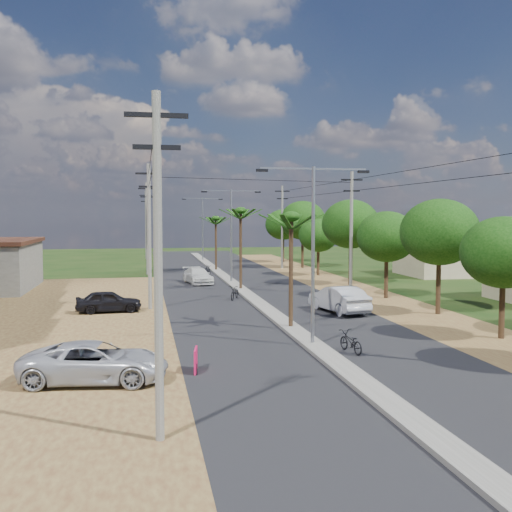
{
  "coord_description": "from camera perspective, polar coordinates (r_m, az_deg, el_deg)",
  "views": [
    {
      "loc": [
        -7.36,
        -25.43,
        5.91
      ],
      "look_at": [
        0.36,
        15.52,
        3.0
      ],
      "focal_mm": 42.0,
      "sensor_mm": 36.0,
      "label": 1
    }
  ],
  "objects": [
    {
      "name": "utility_pole_w_a",
      "position": [
        15.48,
        -9.31,
        -0.34
      ],
      "size": [
        1.6,
        0.24,
        9.0
      ],
      "color": "#605E56",
      "rests_on": "ground"
    },
    {
      "name": "palm_median_near",
      "position": [
        30.34,
        3.37,
        3.28
      ],
      "size": [
        2.0,
        2.0,
        6.15
      ],
      "color": "black",
      "rests_on": "ground"
    },
    {
      "name": "car_parked_silver",
      "position": [
        21.99,
        -15.1,
        -9.84
      ],
      "size": [
        5.35,
        2.98,
        1.41
      ],
      "primitive_type": "imported",
      "rotation": [
        0.0,
        0.0,
        1.44
      ],
      "color": "#ADAFB6",
      "rests_on": "ground"
    },
    {
      "name": "palm_median_far",
      "position": [
        61.87,
        -3.85,
        3.39
      ],
      "size": [
        2.0,
        2.0,
        5.85
      ],
      "color": "black",
      "rests_on": "ground"
    },
    {
      "name": "streetlight_far",
      "position": [
        75.8,
        -5.11,
        3.13
      ],
      "size": [
        5.1,
        0.18,
        8.0
      ],
      "color": "gray",
      "rests_on": "ground"
    },
    {
      "name": "house_east_far",
      "position": [
        60.59,
        17.25,
        0.49
      ],
      "size": [
        7.6,
        7.5,
        4.6
      ],
      "color": "tan",
      "rests_on": "ground"
    },
    {
      "name": "moto_rider_west_a",
      "position": [
        41.33,
        -2.02,
        -3.54
      ],
      "size": [
        1.33,
        1.98,
        0.98
      ],
      "primitive_type": "imported",
      "rotation": [
        0.0,
        0.0,
        -0.4
      ],
      "color": "black",
      "rests_on": "ground"
    },
    {
      "name": "dirt_shoulder_east",
      "position": [
        43.83,
        10.67,
        -3.8
      ],
      "size": [
        5.0,
        90.0,
        0.03
      ],
      "primitive_type": "cube",
      "color": "#57331D",
      "rests_on": "ground"
    },
    {
      "name": "tree_east_b",
      "position": [
        30.46,
        22.51,
        0.3
      ],
      "size": [
        4.0,
        4.0,
        5.83
      ],
      "color": "black",
      "rests_on": "ground"
    },
    {
      "name": "tree_east_g",
      "position": [
        65.72,
        4.47,
        3.4
      ],
      "size": [
        5.0,
        5.0,
        7.38
      ],
      "color": "black",
      "rests_on": "ground"
    },
    {
      "name": "tree_east_e",
      "position": [
        50.38,
        9.01,
        3.01
      ],
      "size": [
        4.8,
        4.8,
        7.14
      ],
      "color": "black",
      "rests_on": "ground"
    },
    {
      "name": "utility_pole_e_c",
      "position": [
        65.16,
        2.51,
        2.98
      ],
      "size": [
        1.6,
        0.24,
        9.0
      ],
      "color": "#605E56",
      "rests_on": "ground"
    },
    {
      "name": "roadside_sign",
      "position": [
        22.77,
        -5.76,
        -9.9
      ],
      "size": [
        0.23,
        1.1,
        0.92
      ],
      "rotation": [
        0.0,
        0.0,
        -0.15
      ],
      "color": "#BE1144",
      "rests_on": "ground"
    },
    {
      "name": "utility_pole_e_b",
      "position": [
        44.03,
        9.06,
        2.44
      ],
      "size": [
        1.6,
        0.24,
        9.0
      ],
      "color": "#605E56",
      "rests_on": "ground"
    },
    {
      "name": "palm_median_mid",
      "position": [
        46.02,
        -1.48,
        3.98
      ],
      "size": [
        2.0,
        2.0,
        6.55
      ],
      "color": "black",
      "rests_on": "ground"
    },
    {
      "name": "car_white_far",
      "position": [
        51.0,
        -5.56,
        -1.94
      ],
      "size": [
        2.59,
        4.77,
        1.31
      ],
      "primitive_type": "imported",
      "rotation": [
        0.0,
        0.0,
        0.17
      ],
      "color": "beige",
      "rests_on": "ground"
    },
    {
      "name": "tree_east_c",
      "position": [
        36.66,
        17.07,
        2.18
      ],
      "size": [
        4.6,
        4.6,
        6.83
      ],
      "color": "black",
      "rests_on": "ground"
    },
    {
      "name": "road",
      "position": [
        41.52,
        -0.36,
        -4.16
      ],
      "size": [
        12.0,
        110.0,
        0.04
      ],
      "primitive_type": "cube",
      "color": "black",
      "rests_on": "ground"
    },
    {
      "name": "moto_rider_east",
      "position": [
        25.99,
        9.0,
        -8.16
      ],
      "size": [
        0.93,
        1.84,
        0.92
      ],
      "primitive_type": "imported",
      "rotation": [
        0.0,
        0.0,
        3.33
      ],
      "color": "black",
      "rests_on": "ground"
    },
    {
      "name": "utility_pole_w_d",
      "position": [
        80.44,
        -10.44,
        3.11
      ],
      "size": [
        1.6,
        0.24,
        9.0
      ],
      "color": "#605E56",
      "rests_on": "ground"
    },
    {
      "name": "utility_pole_w_c",
      "position": [
        59.44,
        -10.34,
        2.82
      ],
      "size": [
        1.6,
        0.24,
        9.0
      ],
      "color": "#605E56",
      "rests_on": "ground"
    },
    {
      "name": "tree_east_h",
      "position": [
        73.41,
        2.61,
        3.0
      ],
      "size": [
        4.4,
        4.4,
        6.52
      ],
      "color": "black",
      "rests_on": "ground"
    },
    {
      "name": "car_parked_dark",
      "position": [
        37.08,
        -13.85,
        -4.26
      ],
      "size": [
        3.98,
        1.84,
        1.32
      ],
      "primitive_type": "imported",
      "rotation": [
        0.0,
        0.0,
        1.65
      ],
      "color": "black",
      "rests_on": "ground"
    },
    {
      "name": "car_silver_mid",
      "position": [
        36.32,
        7.88,
        -4.14
      ],
      "size": [
        2.62,
        5.07,
        1.59
      ],
      "primitive_type": "imported",
      "rotation": [
        0.0,
        0.0,
        3.34
      ],
      "color": "#ADAFB6",
      "rests_on": "ground"
    },
    {
      "name": "utility_pole_w_b",
      "position": [
        37.45,
        -10.13,
        2.17
      ],
      "size": [
        1.6,
        0.24,
        9.0
      ],
      "color": "#605E56",
      "rests_on": "ground"
    },
    {
      "name": "streetlight_mid",
      "position": [
        50.98,
        -2.38,
        2.73
      ],
      "size": [
        5.1,
        0.18,
        8.0
      ],
      "color": "gray",
      "rests_on": "ground"
    },
    {
      "name": "median",
      "position": [
        44.43,
        -1.05,
        -3.53
      ],
      "size": [
        1.0,
        90.0,
        0.18
      ],
      "primitive_type": "cube",
      "color": "#605E56",
      "rests_on": "ground"
    },
    {
      "name": "tree_east_d",
      "position": [
        42.87,
        12.35,
        1.8
      ],
      "size": [
        4.2,
        4.2,
        6.13
      ],
      "color": "black",
      "rests_on": "ground"
    },
    {
      "name": "ground",
      "position": [
        27.13,
        5.39,
        -8.61
      ],
      "size": [
        160.0,
        160.0,
        0.0
      ],
      "primitive_type": "plane",
      "color": "black",
      "rests_on": "ground"
    },
    {
      "name": "tree_east_f",
      "position": [
        57.89,
        5.96,
        1.97
      ],
      "size": [
        3.8,
        3.8,
        5.52
      ],
      "color": "black",
      "rests_on": "ground"
    },
    {
      "name": "moto_rider_west_b",
      "position": [
        58.74,
        -4.61,
        -1.34
      ],
      "size": [
        0.79,
        1.59,
        0.92
      ],
      "primitive_type": "imported",
      "rotation": [
        0.0,
        0.0,
        0.24
      ],
      "color": "black",
      "rests_on": "ground"
    },
    {
      "name": "streetlight_near",
      "position": [
        26.5,
        5.46,
        1.54
      ],
      "size": [
        5.1,
        0.18,
        8.0
      ],
      "color": "gray",
      "rests_on": "ground"
    }
  ]
}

